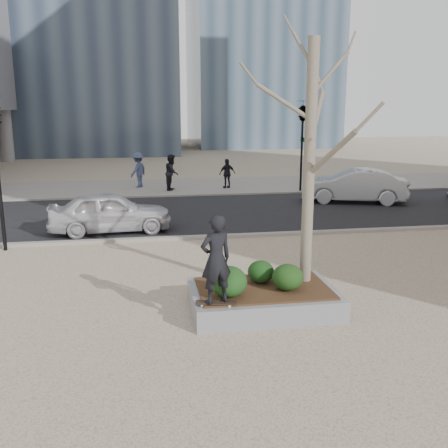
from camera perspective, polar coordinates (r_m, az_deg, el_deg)
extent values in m
plane|color=#C1A78E|center=(10.47, -0.94, -10.06)|extent=(120.00, 120.00, 0.00)
cube|color=black|center=(20.00, -5.13, 1.19)|extent=(60.00, 8.00, 0.02)
cube|color=gray|center=(26.88, -6.25, 4.23)|extent=(60.00, 6.00, 0.02)
cube|color=gray|center=(10.57, 4.48, -8.56)|extent=(3.00, 2.00, 0.45)
cube|color=#382314|center=(10.48, 4.51, -7.32)|extent=(2.70, 1.70, 0.04)
ellipsoid|color=#113614|center=(9.84, 0.54, -6.61)|extent=(0.73, 0.73, 0.62)
ellipsoid|color=black|center=(10.67, 4.23, -5.46)|extent=(0.56, 0.56, 0.48)
ellipsoid|color=#163310|center=(10.29, 7.29, -6.06)|extent=(0.64, 0.64, 0.54)
imported|color=black|center=(9.30, -0.93, -4.05)|extent=(0.71, 0.57, 1.70)
imported|color=silver|center=(17.23, -12.88, 1.36)|extent=(4.17, 1.94, 1.38)
imported|color=#9EA1A6|center=(22.92, 14.63, 4.26)|extent=(4.79, 2.98, 1.49)
imported|color=black|center=(25.66, -5.97, 5.89)|extent=(0.89, 1.03, 1.82)
imported|color=#3C486C|center=(26.87, -9.78, 6.10)|extent=(1.22, 1.35, 1.82)
imported|color=black|center=(26.22, 0.37, 5.80)|extent=(0.97, 0.62, 1.53)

